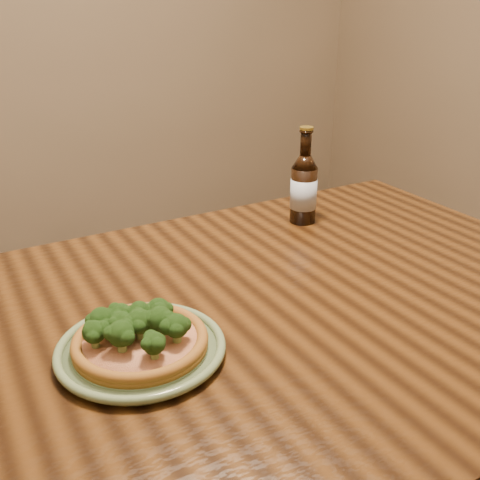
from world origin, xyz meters
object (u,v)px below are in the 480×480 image
pizza (139,336)px  table (195,370)px  plate (141,349)px  beer_bottle (304,188)px

pizza → table: bearing=20.2°
plate → pizza: bearing=141.0°
beer_bottle → pizza: bearing=-165.1°
plate → beer_bottle: (0.53, 0.32, 0.07)m
table → pizza: bearing=-159.8°
plate → pizza: (-0.00, 0.00, 0.02)m
table → pizza: pizza is taller
table → pizza: size_ratio=7.86×
beer_bottle → plate: bearing=-165.0°
table → beer_bottle: size_ratio=7.04×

